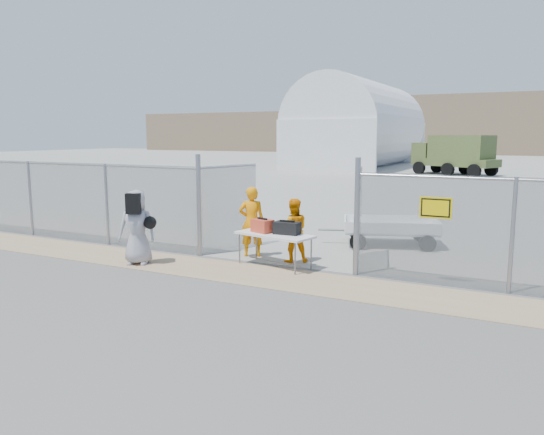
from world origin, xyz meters
The scene contains 14 objects.
ground centered at (0.00, 0.00, 0.00)m, with size 160.00×160.00×0.00m, color #515151.
tarmac_inside centered at (0.00, 42.00, 0.01)m, with size 160.00×80.00×0.01m, color #979890.
dirt_strip centered at (0.00, 1.00, 0.01)m, with size 44.00×1.60×0.01m, color tan.
distant_hills centered at (5.00, 78.00, 4.50)m, with size 140.00×6.00×9.00m, color #7F684F, non-canonical shape.
chain_link_fence centered at (0.00, 2.00, 1.10)m, with size 40.00×0.20×2.20m, color gray, non-canonical shape.
quonset_hangar centered at (-10.00, 40.00, 4.00)m, with size 9.00×18.00×8.00m, color white, non-canonical shape.
folding_table centered at (0.14, 1.85, 0.38)m, with size 1.80×0.75×0.76m, color white, non-canonical shape.
orange_bag centered at (-0.18, 1.88, 0.91)m, with size 0.47×0.31×0.30m, color #DF472B.
black_duffel centered at (0.41, 1.93, 0.90)m, with size 0.57×0.33×0.27m, color black.
security_worker_left centered at (-0.81, 2.50, 0.86)m, with size 0.63×0.41×1.73m, color #FF8F03.
security_worker_right centered at (0.32, 2.45, 0.75)m, with size 0.73×0.57×1.50m, color #FF8F03.
visitor centered at (-2.79, 0.65, 0.86)m, with size 0.85×0.55×1.73m, color #98979D.
utility_trailer centered at (1.88, 5.36, 0.39)m, with size 3.21×1.65×0.78m, color white, non-canonical shape.
military_truck centered at (-0.37, 32.85, 1.47)m, with size 6.14×2.27×2.93m, color #4E5F2D, non-canonical shape.
Camera 1 is at (5.38, -8.62, 2.96)m, focal length 35.00 mm.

